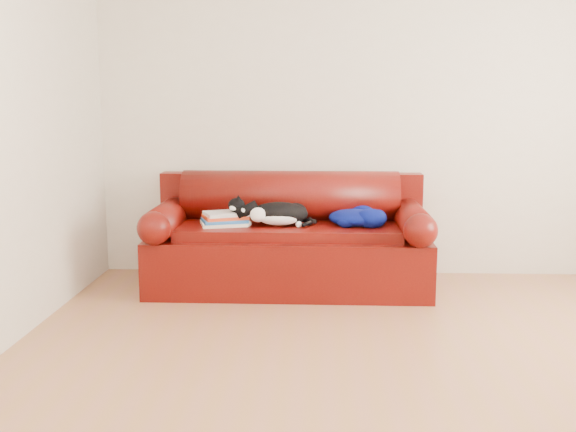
# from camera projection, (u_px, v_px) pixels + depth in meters

# --- Properties ---
(ground) EXTENTS (4.50, 4.50, 0.00)m
(ground) POSITION_uv_depth(u_px,v_px,m) (399.00, 363.00, 3.70)
(ground) COLOR #9A6A3D
(ground) RESTS_ON ground
(room_shell) EXTENTS (4.52, 4.02, 2.61)m
(room_shell) POSITION_uv_depth(u_px,v_px,m) (433.00, 52.00, 3.43)
(room_shell) COLOR beige
(room_shell) RESTS_ON ground
(sofa_base) EXTENTS (2.10, 0.90, 0.50)m
(sofa_base) POSITION_uv_depth(u_px,v_px,m) (289.00, 258.00, 5.16)
(sofa_base) COLOR #3D0205
(sofa_base) RESTS_ON ground
(sofa_back) EXTENTS (2.10, 1.01, 0.88)m
(sofa_back) POSITION_uv_depth(u_px,v_px,m) (290.00, 213.00, 5.35)
(sofa_back) COLOR #3D0205
(sofa_back) RESTS_ON ground
(book_stack) EXTENTS (0.39, 0.34, 0.10)m
(book_stack) POSITION_uv_depth(u_px,v_px,m) (225.00, 219.00, 5.06)
(book_stack) COLOR beige
(book_stack) RESTS_ON sofa_base
(cat) EXTENTS (0.63, 0.36, 0.22)m
(cat) POSITION_uv_depth(u_px,v_px,m) (279.00, 214.00, 5.03)
(cat) COLOR black
(cat) RESTS_ON sofa_base
(blanket) EXTENTS (0.48, 0.46, 0.14)m
(blanket) POSITION_uv_depth(u_px,v_px,m) (356.00, 217.00, 5.06)
(blanket) COLOR #021142
(blanket) RESTS_ON sofa_base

